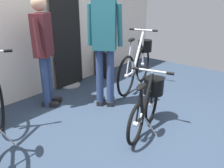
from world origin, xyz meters
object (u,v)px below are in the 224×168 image
object	(u,v)px
floor_banner_stand	(67,41)
folding_bike_foreground	(148,100)
display_bike_right	(138,62)
rolling_suitcase	(104,63)
visitor_near_wall	(105,37)
visitor_browsing	(44,47)

from	to	relation	value
floor_banner_stand	folding_bike_foreground	xyz separation A→B (m)	(-0.30, -1.88, -0.48)
floor_banner_stand	display_bike_right	distance (m)	1.32
display_bike_right	rolling_suitcase	size ratio (longest dim) A/B	1.75
floor_banner_stand	rolling_suitcase	xyz separation A→B (m)	(0.80, -0.12, -0.57)
display_bike_right	visitor_near_wall	world-z (taller)	visitor_near_wall
visitor_browsing	rolling_suitcase	bearing A→B (deg)	8.93
visitor_browsing	floor_banner_stand	bearing A→B (deg)	26.45
folding_bike_foreground	floor_banner_stand	bearing A→B (deg)	80.97
display_bike_right	visitor_browsing	distance (m)	1.71
display_bike_right	visitor_near_wall	size ratio (longest dim) A/B	0.81
display_bike_right	visitor_near_wall	xyz separation A→B (m)	(-1.00, -0.09, 0.59)
folding_bike_foreground	rolling_suitcase	bearing A→B (deg)	57.96
visitor_near_wall	display_bike_right	bearing A→B (deg)	5.32
visitor_near_wall	rolling_suitcase	size ratio (longest dim) A/B	2.17
floor_banner_stand	visitor_near_wall	size ratio (longest dim) A/B	1.04
folding_bike_foreground	visitor_browsing	world-z (taller)	visitor_browsing
visitor_browsing	folding_bike_foreground	bearing A→B (deg)	-74.13
display_bike_right	visitor_browsing	size ratio (longest dim) A/B	0.91
folding_bike_foreground	visitor_near_wall	xyz separation A→B (m)	(0.11, 0.83, 0.69)
floor_banner_stand	display_bike_right	size ratio (longest dim) A/B	1.29
folding_bike_foreground	visitor_browsing	distance (m)	1.66
floor_banner_stand	rolling_suitcase	bearing A→B (deg)	-8.70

